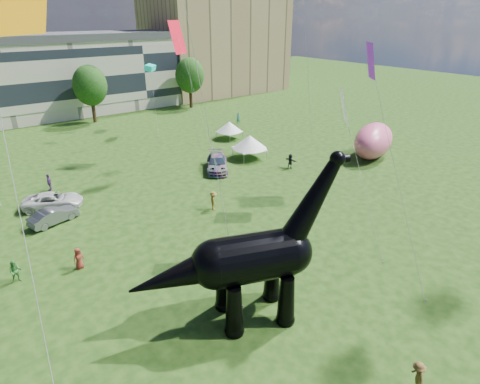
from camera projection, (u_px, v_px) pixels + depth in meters
ground at (286, 337)px, 21.86m from camera, size 220.00×220.00×0.00m
apartment_block at (216, 39)px, 86.63m from camera, size 28.00×18.00×22.00m
tree_mid_right at (89, 82)px, 62.11m from camera, size 5.20×5.20×9.44m
tree_far_right at (190, 73)px, 72.10m from camera, size 5.20×5.20×9.44m
dinosaur_sculpture at (245, 262)px, 21.82m from camera, size 11.98×5.96×9.97m
car_grey at (54, 216)px, 33.43m from camera, size 4.28×2.43×1.33m
car_white at (53, 201)px, 36.02m from camera, size 5.59×4.24×1.41m
car_dark at (217, 163)px, 44.65m from camera, size 4.88×5.89×1.61m
gazebo_near at (250, 142)px, 47.87m from camera, size 4.82×4.82×2.86m
gazebo_far at (229, 127)px, 55.49m from camera, size 4.09×4.09×2.42m
inflatable_pink at (373, 141)px, 48.29m from camera, size 9.13×6.83×4.10m
visitors at (183, 215)px, 33.21m from camera, size 47.22×44.92×1.83m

